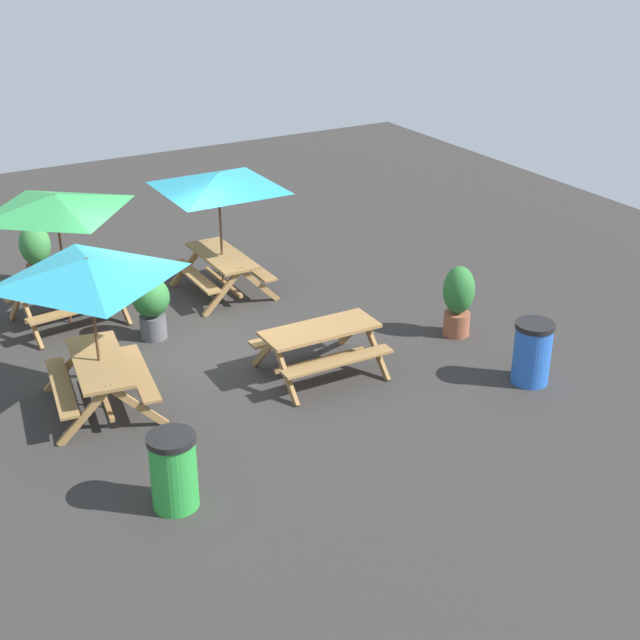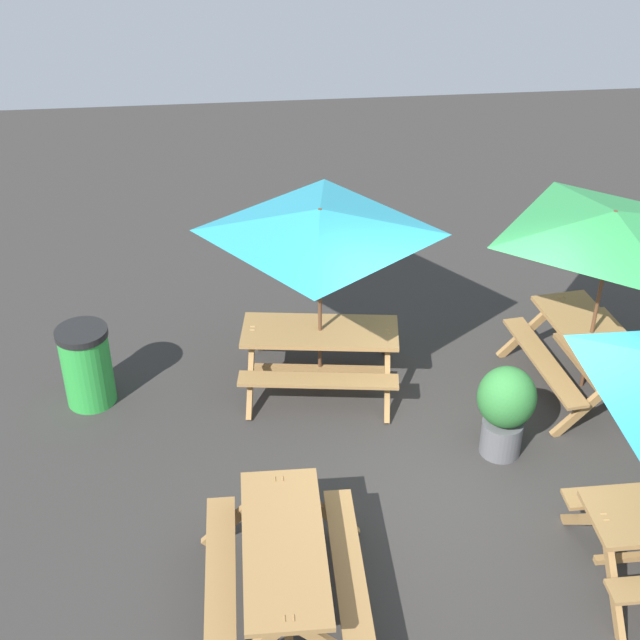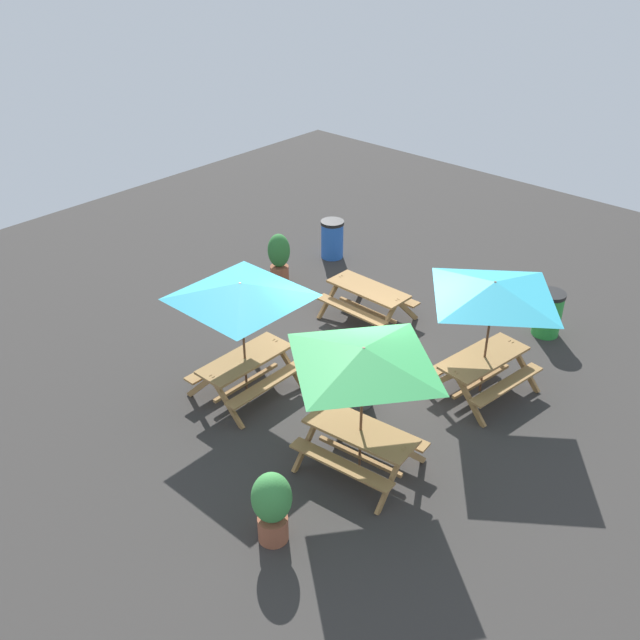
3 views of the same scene
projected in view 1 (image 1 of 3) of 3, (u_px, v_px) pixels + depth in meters
name	position (u px, v px, depth m)	size (l,w,h in m)	color
ground_plane	(187.00, 345.00, 14.65)	(24.00, 24.00, 0.00)	#33302D
picnic_table_0	(89.00, 280.00, 11.99)	(2.26, 2.26, 2.34)	olive
picnic_table_1	(320.00, 340.00, 13.54)	(1.82, 1.56, 0.81)	olive
picnic_table_2	(56.00, 212.00, 14.59)	(2.21, 2.21, 2.34)	olive
picnic_table_3	(219.00, 190.00, 15.74)	(2.83, 2.83, 2.34)	olive
trash_bin_blue	(532.00, 352.00, 13.32)	(0.59, 0.59, 0.98)	blue
trash_bin_green	(174.00, 471.00, 10.55)	(0.59, 0.59, 0.98)	green
potted_plant_0	(151.00, 304.00, 14.63)	(0.62, 0.62, 1.07)	#59595B
potted_plant_1	(458.00, 299.00, 14.73)	(0.53, 0.53, 1.22)	#935138
potted_plant_2	(36.00, 251.00, 16.70)	(0.58, 0.58, 1.19)	#935138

